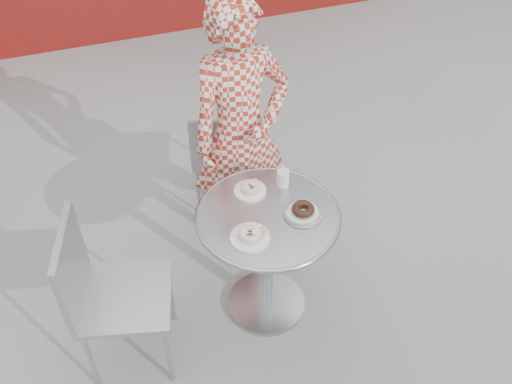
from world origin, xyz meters
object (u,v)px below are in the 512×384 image
object	(u,v)px
seated_person	(240,133)
plate_far	(250,189)
chair_left	(128,320)
milk_cup	(283,178)
plate_near	(251,235)
plate_checker	(303,211)
bistro_table	(267,239)
chair_far	(221,171)

from	to	relation	value
seated_person	plate_far	bearing A→B (deg)	-109.25
chair_left	milk_cup	xyz separation A→B (m)	(0.95, 0.24, 0.52)
seated_person	plate_near	xyz separation A→B (m)	(-0.19, -0.74, -0.05)
plate_checker	milk_cup	xyz separation A→B (m)	(-0.02, 0.24, 0.04)
bistro_table	plate_far	distance (m)	0.29
bistro_table	chair_far	world-z (taller)	chair_far
chair_far	chair_left	xyz separation A→B (m)	(-0.82, -1.05, 0.05)
seated_person	chair_left	bearing A→B (deg)	-149.92
plate_near	plate_checker	xyz separation A→B (m)	(0.31, 0.07, -0.00)
plate_near	chair_left	bearing A→B (deg)	173.61
plate_checker	plate_far	bearing A→B (deg)	127.94
chair_far	bistro_table	bearing A→B (deg)	103.04
plate_far	milk_cup	xyz separation A→B (m)	(0.18, -0.01, 0.04)
plate_far	chair_left	bearing A→B (deg)	-162.06
seated_person	plate_far	xyz separation A→B (m)	(-0.08, -0.42, -0.05)
chair_left	chair_far	bearing A→B (deg)	-23.41
bistro_table	seated_person	bearing A→B (deg)	84.69
chair_far	seated_person	world-z (taller)	seated_person
chair_left	plate_near	xyz separation A→B (m)	(0.66, -0.07, 0.49)
seated_person	plate_near	bearing A→B (deg)	-112.61
seated_person	chair_far	bearing A→B (deg)	86.72
bistro_table	plate_near	size ratio (longest dim) A/B	3.88
seated_person	plate_checker	xyz separation A→B (m)	(0.11, -0.67, -0.06)
plate_near	milk_cup	bearing A→B (deg)	46.85
chair_far	plate_far	xyz separation A→B (m)	(-0.05, -0.80, 0.54)
plate_near	plate_checker	size ratio (longest dim) A/B	0.96
milk_cup	plate_far	bearing A→B (deg)	175.77
bistro_table	chair_left	world-z (taller)	chair_left
bistro_table	seated_person	distance (m)	0.67
chair_far	plate_far	size ratio (longest dim) A/B	4.56
plate_far	plate_checker	distance (m)	0.32
plate_near	plate_checker	world-z (taller)	same
plate_near	plate_checker	distance (m)	0.32
plate_near	seated_person	bearing A→B (deg)	75.30
seated_person	plate_far	size ratio (longest dim) A/B	9.67
plate_far	plate_checker	size ratio (longest dim) A/B	0.85
plate_near	milk_cup	xyz separation A→B (m)	(0.29, 0.31, 0.03)
milk_cup	seated_person	bearing A→B (deg)	102.56
chair_far	seated_person	distance (m)	0.71
plate_far	plate_near	distance (m)	0.34
plate_far	milk_cup	distance (m)	0.18
plate_far	plate_near	xyz separation A→B (m)	(-0.11, -0.32, 0.00)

